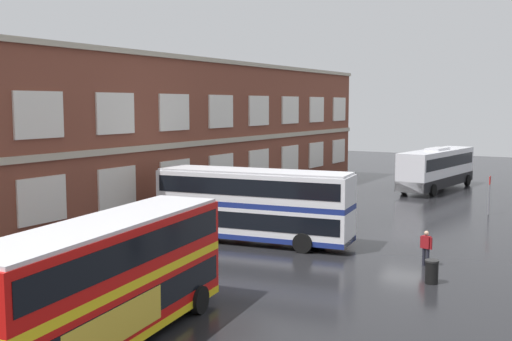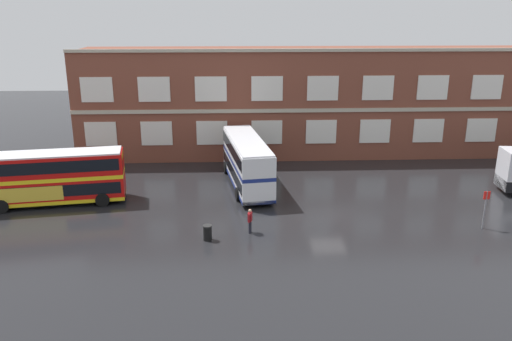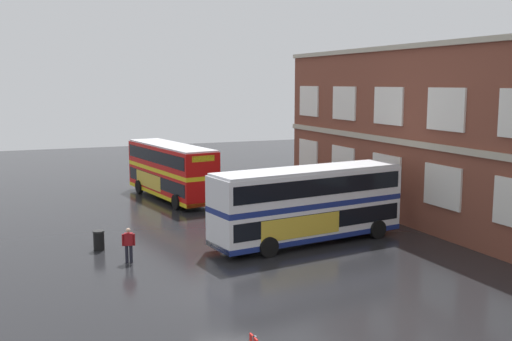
% 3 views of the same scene
% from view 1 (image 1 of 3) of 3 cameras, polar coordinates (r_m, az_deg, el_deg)
% --- Properties ---
extents(ground_plane, '(120.00, 120.00, 0.00)m').
position_cam_1_polar(ground_plane, '(37.74, 10.66, -5.69)').
color(ground_plane, black).
extents(brick_terminal_building, '(47.63, 8.19, 10.85)m').
position_cam_1_polar(brick_terminal_building, '(46.29, -7.40, 3.15)').
color(brick_terminal_building, brown).
rests_on(brick_terminal_building, ground).
extents(double_decker_near, '(11.26, 4.20, 4.07)m').
position_cam_1_polar(double_decker_near, '(20.28, -13.70, -9.90)').
color(double_decker_near, red).
rests_on(double_decker_near, ground).
extents(double_decker_middle, '(4.12, 11.25, 4.07)m').
position_cam_1_polar(double_decker_middle, '(34.18, -0.22, -3.16)').
color(double_decker_middle, silver).
rests_on(double_decker_middle, ground).
extents(touring_coach, '(12.21, 3.97, 3.80)m').
position_cam_1_polar(touring_coach, '(57.47, 16.43, 0.16)').
color(touring_coach, silver).
rests_on(touring_coach, ground).
extents(waiting_passenger, '(0.33, 0.64, 1.70)m').
position_cam_1_polar(waiting_passenger, '(30.61, 15.50, -6.82)').
color(waiting_passenger, black).
rests_on(waiting_passenger, ground).
extents(bus_stand_flag, '(0.44, 0.10, 2.70)m').
position_cam_1_polar(bus_stand_flag, '(45.78, 20.84, -1.83)').
color(bus_stand_flag, slate).
rests_on(bus_stand_flag, ground).
extents(station_litter_bin, '(0.60, 0.60, 1.03)m').
position_cam_1_polar(station_litter_bin, '(27.85, 15.99, -9.01)').
color(station_litter_bin, black).
rests_on(station_litter_bin, ground).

